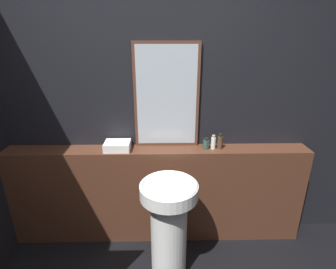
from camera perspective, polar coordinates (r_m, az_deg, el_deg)
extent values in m
cube|color=black|center=(2.34, -2.45, 5.34)|extent=(8.00, 0.06, 2.50)
cube|color=#512D1E|center=(2.55, -2.24, -12.80)|extent=(2.70, 0.22, 0.93)
cylinder|color=white|center=(2.25, 0.18, -21.14)|extent=(0.29, 0.29, 0.74)
cylinder|color=white|center=(2.00, 0.19, -12.18)|extent=(0.44, 0.44, 0.10)
torus|color=white|center=(1.97, 0.19, -10.94)|extent=(0.43, 0.43, 0.02)
cube|color=#563323|center=(2.27, -0.32, 8.28)|extent=(0.56, 0.03, 0.90)
cube|color=#B2BCC6|center=(2.26, -0.32, 8.23)|extent=(0.51, 0.02, 0.85)
cube|color=white|center=(2.34, -10.94, -2.40)|extent=(0.22, 0.18, 0.07)
cylinder|color=#2D4C3D|center=(2.34, 8.29, -2.15)|extent=(0.05, 0.05, 0.08)
cylinder|color=black|center=(2.32, 8.35, -1.01)|extent=(0.04, 0.04, 0.02)
cylinder|color=white|center=(2.34, 9.83, -1.87)|extent=(0.04, 0.04, 0.10)
cylinder|color=tan|center=(2.32, 9.92, -0.41)|extent=(0.03, 0.03, 0.02)
cylinder|color=#4C3823|center=(2.35, 11.25, -1.72)|extent=(0.05, 0.05, 0.12)
cylinder|color=black|center=(2.33, 11.37, -0.11)|extent=(0.03, 0.03, 0.03)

